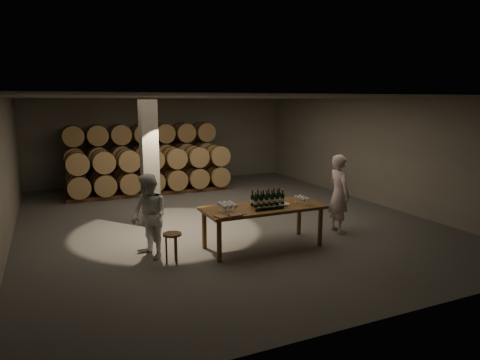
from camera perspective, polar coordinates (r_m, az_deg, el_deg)
name	(u,v)px	position (r m, az deg, el deg)	size (l,w,h in m)	color
room	(150,162)	(10.91, -11.96, 2.30)	(12.00, 12.00, 12.00)	#565351
tasting_table	(263,211)	(9.16, 3.09, -4.17)	(2.60, 1.10, 0.90)	brown
barrel_stack_back	(143,154)	(15.99, -12.86, 3.35)	(5.48, 0.95, 2.31)	brown
barrel_stack_front	(152,170)	(14.68, -11.70, 1.32)	(5.48, 0.95, 1.57)	brown
bottle_cluster	(268,200)	(9.22, 3.70, -2.62)	(0.74, 0.24, 0.35)	black
lying_bottles	(270,208)	(8.85, 4.01, -3.75)	(0.75, 0.08, 0.08)	black
glass_cluster_left	(227,205)	(8.70, -1.69, -3.36)	(0.31, 0.42, 0.18)	silver
glass_cluster_right	(302,198)	(9.46, 8.28, -2.43)	(0.19, 0.41, 0.16)	silver
plate	(284,204)	(9.36, 5.85, -3.18)	(0.27, 0.27, 0.02)	white
notebook_near	(235,215)	(8.39, -0.65, -4.69)	(0.25, 0.20, 0.03)	brown
notebook_corner	(221,216)	(8.30, -2.50, -4.88)	(0.20, 0.25, 0.02)	brown
pen	(243,214)	(8.47, 0.45, -4.60)	(0.01, 0.01, 0.14)	black
stool	(172,239)	(8.43, -9.01, -7.74)	(0.36, 0.36, 0.60)	brown
person_man	(339,194)	(10.44, 13.06, -1.80)	(0.68, 0.45, 1.88)	beige
person_woman	(149,216)	(8.71, -12.03, -4.77)	(0.83, 0.65, 1.71)	silver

